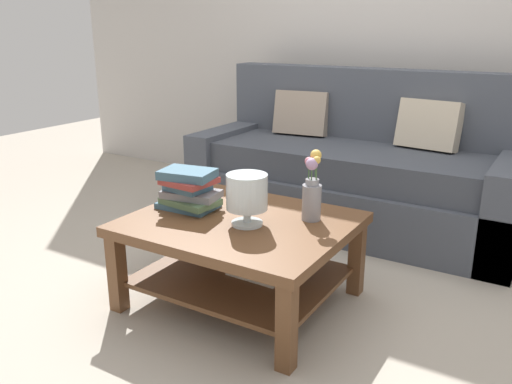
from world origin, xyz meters
TOP-DOWN VIEW (x-y plane):
  - ground_plane at (0.00, 0.00)m, footprint 10.00×10.00m
  - back_wall at (0.00, 1.65)m, footprint 6.40×0.12m
  - couch at (-0.03, 0.98)m, footprint 2.21×0.90m
  - coffee_table at (-0.08, -0.41)m, footprint 1.05×0.88m
  - book_stack_main at (-0.39, -0.41)m, footprint 0.33×0.24m
  - glass_hurricane_vase at (-0.02, -0.45)m, footprint 0.20×0.20m
  - flower_pitcher at (0.21, -0.23)m, footprint 0.09×0.11m

SIDE VIEW (x-z plane):
  - ground_plane at x=0.00m, z-range 0.00..0.00m
  - coffee_table at x=-0.08m, z-range 0.10..0.55m
  - couch at x=-0.03m, z-range -0.17..0.89m
  - book_stack_main at x=-0.39m, z-range 0.44..0.65m
  - flower_pitcher at x=0.21m, z-range 0.42..0.76m
  - glass_hurricane_vase at x=-0.02m, z-range 0.47..0.72m
  - back_wall at x=0.00m, z-range 0.00..2.70m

